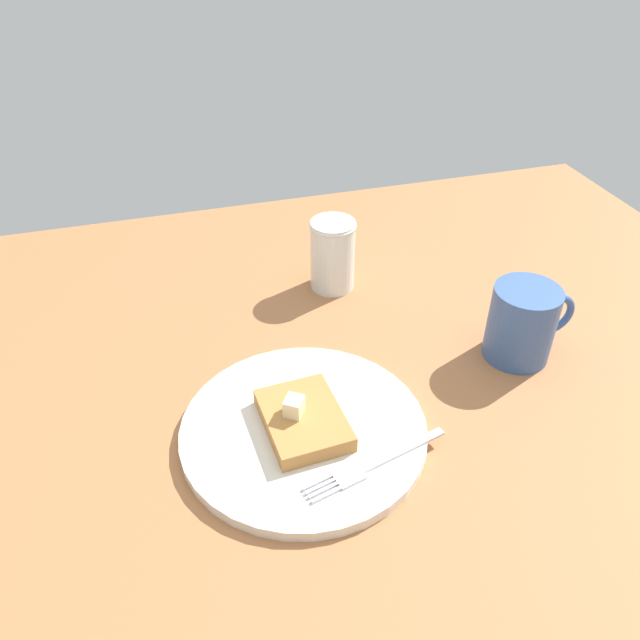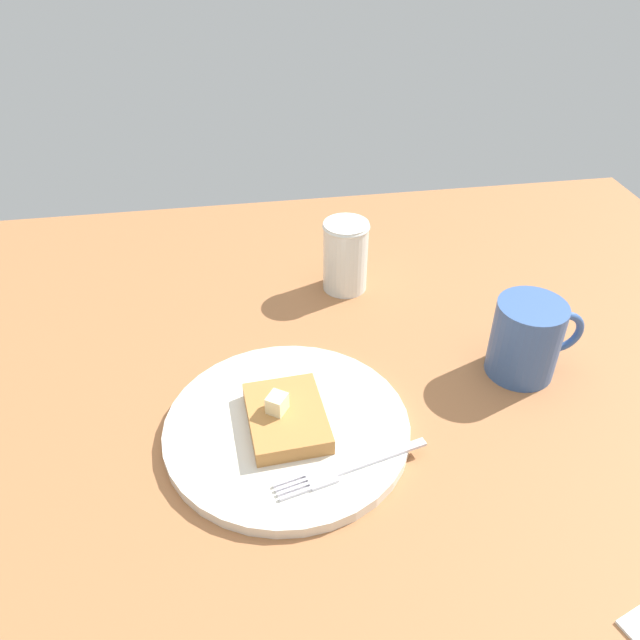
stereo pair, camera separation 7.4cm
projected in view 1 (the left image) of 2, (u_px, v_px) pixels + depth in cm
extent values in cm
cube|color=#A0653C|center=(376.00, 496.00, 61.16)|extent=(126.91, 126.91, 2.77)
cylinder|color=silver|center=(304.00, 430.00, 65.45)|extent=(25.85, 25.85, 1.28)
torus|color=brown|center=(304.00, 429.00, 65.31)|extent=(25.85, 25.85, 0.80)
cube|color=#B3783D|center=(303.00, 420.00, 64.51)|extent=(8.52, 10.85, 1.86)
cube|color=#F2E8B3|center=(294.00, 406.00, 63.37)|extent=(2.58, 2.63, 1.97)
cube|color=silver|center=(403.00, 450.00, 62.24)|extent=(9.91, 3.34, 0.36)
cube|color=silver|center=(349.00, 476.00, 59.64)|extent=(3.26, 2.82, 0.36)
cube|color=silver|center=(326.00, 495.00, 57.85)|extent=(3.18, 1.10, 0.36)
cube|color=silver|center=(323.00, 491.00, 58.23)|extent=(3.18, 1.10, 0.36)
cube|color=silver|center=(320.00, 487.00, 58.61)|extent=(3.18, 1.10, 0.36)
cube|color=silver|center=(317.00, 483.00, 58.99)|extent=(3.18, 1.10, 0.36)
cylinder|color=#4A1B0C|center=(332.00, 262.00, 86.20)|extent=(5.63, 5.63, 7.75)
cylinder|color=silver|center=(333.00, 255.00, 85.50)|extent=(6.12, 6.12, 10.08)
torus|color=silver|center=(333.00, 225.00, 82.75)|extent=(6.37, 6.37, 0.50)
cylinder|color=#385994|center=(521.00, 323.00, 73.58)|extent=(7.87, 7.87, 9.44)
torus|color=#385994|center=(553.00, 314.00, 74.23)|extent=(5.62, 0.90, 5.62)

